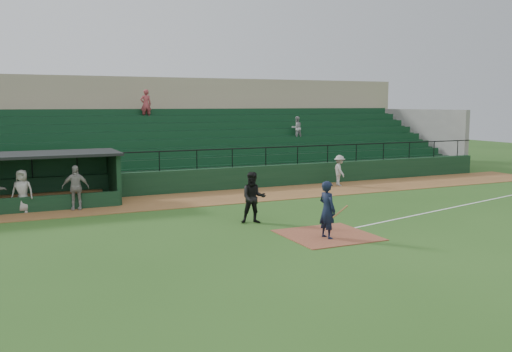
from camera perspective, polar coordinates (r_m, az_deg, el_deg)
name	(u,v)px	position (r m, az deg, el deg)	size (l,w,h in m)	color
ground	(313,230)	(20.55, 5.88, -5.51)	(90.00, 90.00, 0.00)	#284F19
warning_track	(231,197)	(27.60, -2.61, -2.12)	(40.00, 4.00, 0.03)	brown
home_plate_dirt	(328,235)	(19.72, 7.37, -6.05)	(3.00, 3.00, 0.03)	brown
foul_line	(454,207)	(26.33, 19.68, -3.04)	(18.00, 0.09, 0.01)	white
stadium_structure	(180,140)	(35.27, -7.85, 3.64)	(38.00, 13.08, 6.40)	black
dugout	(15,177)	(26.97, -23.52, -0.13)	(8.90, 3.20, 2.42)	black
batter_at_plate	(327,210)	(19.07, 7.34, -3.48)	(1.08, 0.79, 2.00)	black
umpire	(253,198)	(21.37, -0.27, -2.25)	(0.97, 0.75, 1.99)	black
runner	(340,170)	(31.37, 8.59, 0.57)	(1.11, 0.64, 1.72)	#A09B95
dugout_player_a	(75,187)	(25.21, -18.08, -1.13)	(1.14, 0.47, 1.94)	#9C9692
dugout_player_b	(22,191)	(25.38, -22.90, -1.43)	(0.89, 0.58, 1.82)	#A7A29C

